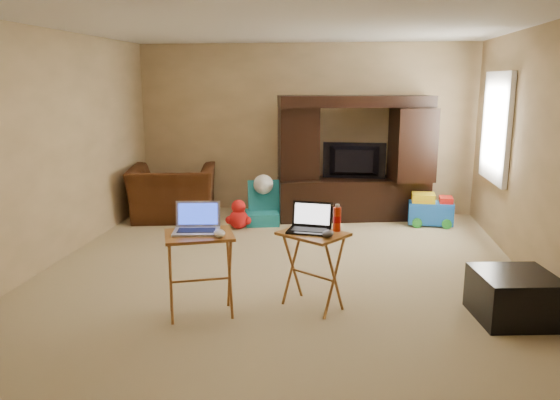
# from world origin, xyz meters

# --- Properties ---
(floor) EXTENTS (5.50, 5.50, 0.00)m
(floor) POSITION_xyz_m (0.00, 0.00, 0.00)
(floor) COLOR tan
(floor) RESTS_ON ground
(ceiling) EXTENTS (5.50, 5.50, 0.00)m
(ceiling) POSITION_xyz_m (0.00, 0.00, 2.50)
(ceiling) COLOR silver
(ceiling) RESTS_ON ground
(wall_back) EXTENTS (5.00, 0.00, 5.00)m
(wall_back) POSITION_xyz_m (0.00, 2.75, 1.25)
(wall_back) COLOR tan
(wall_back) RESTS_ON ground
(wall_front) EXTENTS (5.00, 0.00, 5.00)m
(wall_front) POSITION_xyz_m (0.00, -2.75, 1.25)
(wall_front) COLOR tan
(wall_front) RESTS_ON ground
(wall_left) EXTENTS (0.00, 5.50, 5.50)m
(wall_left) POSITION_xyz_m (-2.50, 0.00, 1.25)
(wall_left) COLOR tan
(wall_left) RESTS_ON ground
(wall_right) EXTENTS (0.00, 5.50, 5.50)m
(wall_right) POSITION_xyz_m (2.50, 0.00, 1.25)
(wall_right) COLOR tan
(wall_right) RESTS_ON ground
(window_pane) EXTENTS (0.00, 1.20, 1.20)m
(window_pane) POSITION_xyz_m (2.48, 1.55, 1.40)
(window_pane) COLOR white
(window_pane) RESTS_ON ground
(window_frame) EXTENTS (0.06, 1.14, 1.34)m
(window_frame) POSITION_xyz_m (2.46, 1.55, 1.40)
(window_frame) COLOR white
(window_frame) RESTS_ON ground
(entertainment_center) EXTENTS (2.21, 0.97, 1.76)m
(entertainment_center) POSITION_xyz_m (0.75, 2.31, 0.88)
(entertainment_center) COLOR black
(entertainment_center) RESTS_ON floor
(television) EXTENTS (0.90, 0.14, 0.51)m
(television) POSITION_xyz_m (0.75, 2.27, 0.84)
(television) COLOR black
(television) RESTS_ON entertainment_center
(recliner) EXTENTS (1.35, 1.23, 0.76)m
(recliner) POSITION_xyz_m (-1.81, 1.96, 0.38)
(recliner) COLOR #44210E
(recliner) RESTS_ON floor
(child_rocker) EXTENTS (0.55, 0.60, 0.60)m
(child_rocker) POSITION_xyz_m (-0.50, 1.85, 0.30)
(child_rocker) COLOR #16727E
(child_rocker) RESTS_ON floor
(plush_toy) EXTENTS (0.36, 0.30, 0.40)m
(plush_toy) POSITION_xyz_m (-0.78, 1.55, 0.20)
(plush_toy) COLOR red
(plush_toy) RESTS_ON floor
(push_toy) EXTENTS (0.64, 0.48, 0.46)m
(push_toy) POSITION_xyz_m (1.82, 2.06, 0.23)
(push_toy) COLOR blue
(push_toy) RESTS_ON floor
(ottoman) EXTENTS (0.71, 0.71, 0.40)m
(ottoman) POSITION_xyz_m (2.07, -0.97, 0.20)
(ottoman) COLOR black
(ottoman) RESTS_ON floor
(tray_table_left) EXTENTS (0.67, 0.60, 0.72)m
(tray_table_left) POSITION_xyz_m (-0.55, -1.22, 0.36)
(tray_table_left) COLOR #9C6225
(tray_table_left) RESTS_ON floor
(tray_table_right) EXTENTS (0.67, 0.64, 0.68)m
(tray_table_right) POSITION_xyz_m (0.38, -0.93, 0.34)
(tray_table_right) COLOR #A86E28
(tray_table_right) RESTS_ON floor
(laptop_left) EXTENTS (0.42, 0.36, 0.24)m
(laptop_left) POSITION_xyz_m (-0.58, -1.19, 0.84)
(laptop_left) COLOR #A7A8AC
(laptop_left) RESTS_ON tray_table_left
(laptop_right) EXTENTS (0.39, 0.34, 0.24)m
(laptop_right) POSITION_xyz_m (0.34, -0.91, 0.80)
(laptop_right) COLOR black
(laptop_right) RESTS_ON tray_table_right
(mouse_left) EXTENTS (0.14, 0.17, 0.06)m
(mouse_left) POSITION_xyz_m (-0.36, -1.29, 0.75)
(mouse_left) COLOR white
(mouse_left) RESTS_ON tray_table_left
(mouse_right) EXTENTS (0.13, 0.16, 0.06)m
(mouse_right) POSITION_xyz_m (0.51, -1.05, 0.71)
(mouse_right) COLOR #393A3E
(mouse_right) RESTS_ON tray_table_right
(water_bottle) EXTENTS (0.07, 0.07, 0.21)m
(water_bottle) POSITION_xyz_m (0.58, -0.85, 0.79)
(water_bottle) COLOR red
(water_bottle) RESTS_ON tray_table_right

